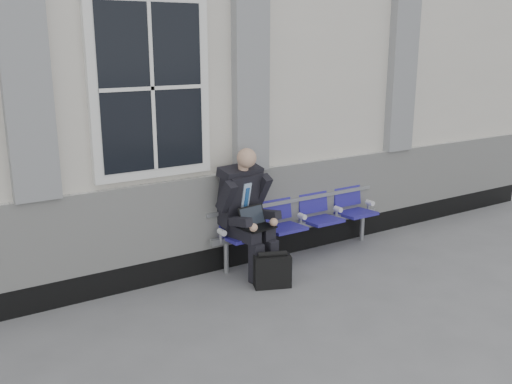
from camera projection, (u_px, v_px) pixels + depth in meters
ground at (186, 346)px, 5.29m from camera, size 70.00×70.00×0.00m
station_building at (66, 81)px, 7.54m from camera, size 14.40×4.40×4.49m
bench at (299, 215)px, 7.39m from camera, size 2.60×0.47×0.91m
businessman at (246, 208)px, 6.75m from camera, size 0.67×0.90×1.54m
briefcase at (272, 271)px, 6.50m from camera, size 0.45×0.32×0.43m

